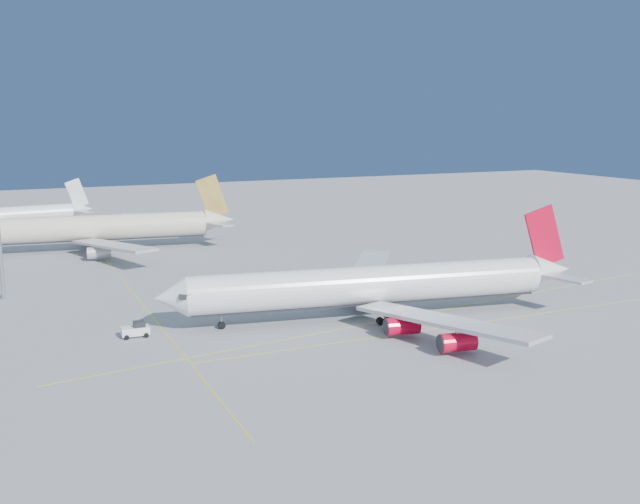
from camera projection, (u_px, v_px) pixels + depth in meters
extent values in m
plane|color=slate|center=(394.00, 307.00, 125.27)|extent=(500.00, 500.00, 0.00)
cube|color=yellow|center=(465.00, 324.00, 114.78)|extent=(90.00, 0.18, 0.02)
cube|color=yellow|center=(412.00, 316.00, 119.90)|extent=(118.86, 16.88, 0.02)
cube|color=yellow|center=(132.00, 292.00, 135.81)|extent=(0.18, 140.00, 0.02)
cylinder|color=white|center=(370.00, 285.00, 117.76)|extent=(60.38, 15.88, 6.23)
cone|color=white|center=(170.00, 298.00, 109.41)|extent=(5.78, 6.93, 6.23)
cone|color=white|center=(550.00, 270.00, 126.34)|extent=(8.38, 7.06, 5.92)
cube|color=black|center=(184.00, 293.00, 109.82)|extent=(2.65, 6.12, 0.75)
cube|color=#B7B7BC|center=(445.00, 321.00, 102.93)|extent=(14.25, 31.44, 0.59)
cube|color=#B7B7BC|center=(367.00, 271.00, 136.02)|extent=(22.52, 28.63, 0.59)
cube|color=red|center=(544.00, 237.00, 124.81)|extent=(8.23, 1.81, 11.37)
cylinder|color=gray|center=(221.00, 318.00, 112.11)|extent=(0.26, 0.26, 2.47)
cylinder|color=black|center=(222.00, 325.00, 112.34)|extent=(1.29, 0.93, 1.18)
cylinder|color=gray|center=(385.00, 313.00, 114.56)|extent=(0.34, 0.34, 2.47)
cylinder|color=black|center=(385.00, 321.00, 114.79)|extent=(1.32, 1.15, 1.18)
cylinder|color=gray|center=(367.00, 300.00, 122.91)|extent=(0.34, 0.34, 2.47)
cylinder|color=black|center=(367.00, 307.00, 123.14)|extent=(1.32, 1.15, 1.18)
cylinder|color=red|center=(402.00, 326.00, 107.51)|extent=(5.52, 3.48, 2.69)
cylinder|color=red|center=(457.00, 342.00, 99.82)|extent=(5.52, 3.48, 2.69)
cylinder|color=red|center=(354.00, 290.00, 129.96)|extent=(5.52, 3.48, 2.69)
cylinder|color=red|center=(362.00, 278.00, 140.00)|extent=(5.52, 3.48, 2.69)
cylinder|color=beige|center=(89.00, 228.00, 177.48)|extent=(57.94, 13.45, 6.31)
cone|color=beige|center=(219.00, 220.00, 186.92)|extent=(8.44, 6.92, 6.00)
cube|color=#B7B7BC|center=(113.00, 246.00, 163.05)|extent=(15.41, 31.20, 0.61)
cube|color=#B7B7BC|center=(110.00, 224.00, 195.69)|extent=(21.74, 29.09, 0.61)
cube|color=#AF9841|center=(212.00, 197.00, 185.28)|extent=(8.52, 1.56, 11.72)
cylinder|color=gray|center=(94.00, 246.00, 174.31)|extent=(0.35, 0.35, 2.55)
cylinder|color=black|center=(95.00, 251.00, 174.55)|extent=(1.33, 1.14, 1.22)
cylinder|color=gray|center=(94.00, 240.00, 182.73)|extent=(0.35, 0.35, 2.55)
cylinder|color=black|center=(95.00, 245.00, 182.96)|extent=(1.33, 1.14, 1.22)
cylinder|color=#B7B7BC|center=(99.00, 253.00, 165.41)|extent=(5.62, 3.41, 2.77)
cylinder|color=#B7B7BC|center=(98.00, 234.00, 192.24)|extent=(5.62, 3.41, 2.77)
cone|color=white|center=(82.00, 209.00, 219.29)|extent=(6.59, 5.24, 4.71)
cube|color=#B7B7BC|center=(14.00, 226.00, 197.89)|extent=(16.25, 22.85, 0.49)
cube|color=#B7B7BC|center=(3.00, 215.00, 220.88)|extent=(12.82, 23.97, 0.49)
cube|color=silver|center=(77.00, 193.00, 217.73)|extent=(6.82, 1.00, 9.37)
cylinder|color=#B7B7BC|center=(4.00, 231.00, 199.03)|extent=(4.43, 2.58, 2.22)
cube|color=white|center=(135.00, 331.00, 108.23)|extent=(4.21, 2.21, 1.24)
cube|color=black|center=(139.00, 324.00, 108.29)|extent=(1.72, 1.82, 0.93)
cylinder|color=black|center=(127.00, 337.00, 106.80)|extent=(0.74, 0.39, 0.73)
cylinder|color=black|center=(125.00, 333.00, 108.78)|extent=(0.74, 0.39, 0.73)
cylinder|color=black|center=(146.00, 335.00, 107.90)|extent=(0.74, 0.39, 0.73)
cylinder|color=black|center=(144.00, 331.00, 109.88)|extent=(0.74, 0.39, 0.73)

